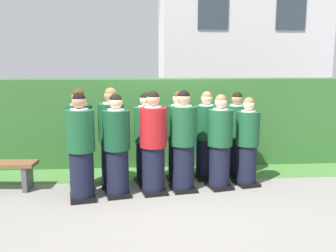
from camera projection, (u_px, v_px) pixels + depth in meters
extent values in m
plane|color=gray|center=(169.00, 191.00, 6.05)|extent=(60.00, 60.00, 0.00)
cylinder|color=black|center=(82.00, 175.00, 5.63)|extent=(0.37, 0.37, 0.77)
cube|color=black|center=(83.00, 197.00, 5.69)|extent=(0.47, 0.54, 0.05)
cylinder|color=#19512D|center=(80.00, 131.00, 5.51)|extent=(0.43, 0.43, 0.63)
cylinder|color=white|center=(79.00, 110.00, 5.46)|extent=(0.27, 0.27, 0.03)
cube|color=navy|center=(79.00, 120.00, 5.69)|extent=(0.04, 0.02, 0.28)
sphere|color=tan|center=(79.00, 101.00, 5.44)|extent=(0.22, 0.22, 0.22)
sphere|color=black|center=(79.00, 99.00, 5.43)|extent=(0.20, 0.20, 0.20)
cube|color=white|center=(80.00, 134.00, 5.79)|extent=(0.15, 0.04, 0.20)
cylinder|color=black|center=(117.00, 172.00, 5.81)|extent=(0.36, 0.36, 0.75)
cube|color=black|center=(118.00, 193.00, 5.87)|extent=(0.47, 0.54, 0.05)
cylinder|color=#144728|center=(116.00, 130.00, 5.69)|extent=(0.43, 0.43, 0.62)
cylinder|color=white|center=(116.00, 110.00, 5.64)|extent=(0.26, 0.26, 0.03)
cube|color=gold|center=(114.00, 120.00, 5.86)|extent=(0.04, 0.02, 0.27)
sphere|color=beige|center=(116.00, 102.00, 5.62)|extent=(0.21, 0.21, 0.21)
sphere|color=black|center=(116.00, 100.00, 5.61)|extent=(0.20, 0.20, 0.20)
cube|color=white|center=(114.00, 133.00, 5.97)|extent=(0.15, 0.04, 0.20)
cylinder|color=black|center=(153.00, 170.00, 5.93)|extent=(0.37, 0.37, 0.77)
cube|color=black|center=(154.00, 191.00, 5.99)|extent=(0.47, 0.54, 0.05)
cylinder|color=#AD191E|center=(153.00, 127.00, 5.81)|extent=(0.43, 0.43, 0.64)
cylinder|color=white|center=(153.00, 107.00, 5.75)|extent=(0.27, 0.27, 0.03)
cube|color=#236038|center=(150.00, 118.00, 5.98)|extent=(0.04, 0.02, 0.28)
sphere|color=tan|center=(153.00, 99.00, 5.73)|extent=(0.22, 0.22, 0.22)
sphere|color=black|center=(153.00, 97.00, 5.73)|extent=(0.20, 0.20, 0.20)
cube|color=white|center=(149.00, 130.00, 6.09)|extent=(0.15, 0.04, 0.20)
cylinder|color=black|center=(183.00, 167.00, 6.05)|extent=(0.37, 0.37, 0.77)
cube|color=black|center=(183.00, 188.00, 6.11)|extent=(0.46, 0.53, 0.05)
cylinder|color=#19512D|center=(183.00, 126.00, 5.93)|extent=(0.44, 0.44, 0.64)
cylinder|color=white|center=(184.00, 106.00, 5.88)|extent=(0.27, 0.27, 0.03)
cube|color=#236038|center=(180.00, 116.00, 6.11)|extent=(0.04, 0.02, 0.28)
sphere|color=tan|center=(184.00, 99.00, 5.86)|extent=(0.22, 0.22, 0.22)
sphere|color=black|center=(184.00, 96.00, 5.85)|extent=(0.20, 0.20, 0.20)
cube|color=white|center=(179.00, 129.00, 6.22)|extent=(0.15, 0.03, 0.20)
cylinder|color=black|center=(219.00, 167.00, 6.17)|extent=(0.35, 0.35, 0.73)
cube|color=black|center=(219.00, 186.00, 6.23)|extent=(0.46, 0.53, 0.05)
cylinder|color=#19512D|center=(220.00, 128.00, 6.05)|extent=(0.41, 0.41, 0.61)
cylinder|color=white|center=(221.00, 109.00, 6.00)|extent=(0.26, 0.26, 0.03)
cube|color=navy|center=(216.00, 119.00, 6.22)|extent=(0.04, 0.02, 0.27)
sphere|color=beige|center=(221.00, 102.00, 5.98)|extent=(0.21, 0.21, 0.21)
sphere|color=olive|center=(221.00, 100.00, 5.98)|extent=(0.19, 0.19, 0.19)
cube|color=white|center=(214.00, 130.00, 6.32)|extent=(0.15, 0.04, 0.20)
cylinder|color=black|center=(246.00, 165.00, 6.32)|extent=(0.34, 0.34, 0.70)
cube|color=black|center=(246.00, 183.00, 6.37)|extent=(0.44, 0.50, 0.05)
cylinder|color=#19512D|center=(248.00, 129.00, 6.21)|extent=(0.40, 0.40, 0.58)
cylinder|color=white|center=(248.00, 111.00, 6.16)|extent=(0.25, 0.25, 0.03)
cube|color=gold|center=(243.00, 120.00, 6.37)|extent=(0.04, 0.02, 0.26)
sphere|color=beige|center=(249.00, 105.00, 6.14)|extent=(0.20, 0.20, 0.20)
sphere|color=olive|center=(249.00, 103.00, 6.13)|extent=(0.18, 0.18, 0.18)
cylinder|color=black|center=(81.00, 165.00, 6.17)|extent=(0.37, 0.37, 0.78)
cube|color=black|center=(82.00, 186.00, 6.23)|extent=(0.49, 0.56, 0.05)
cylinder|color=#144728|center=(79.00, 124.00, 6.05)|extent=(0.44, 0.44, 0.64)
cylinder|color=white|center=(79.00, 105.00, 5.99)|extent=(0.27, 0.27, 0.03)
cube|color=#236038|center=(78.00, 115.00, 6.22)|extent=(0.04, 0.02, 0.28)
sphere|color=tan|center=(78.00, 97.00, 5.97)|extent=(0.22, 0.22, 0.22)
sphere|color=#472D19|center=(78.00, 95.00, 5.96)|extent=(0.20, 0.20, 0.20)
cylinder|color=black|center=(112.00, 163.00, 6.29)|extent=(0.37, 0.37, 0.78)
cube|color=black|center=(113.00, 183.00, 6.35)|extent=(0.46, 0.54, 0.05)
cylinder|color=#19512D|center=(111.00, 123.00, 6.17)|extent=(0.44, 0.44, 0.64)
cylinder|color=white|center=(111.00, 103.00, 6.11)|extent=(0.27, 0.27, 0.03)
cube|color=gold|center=(110.00, 113.00, 6.35)|extent=(0.04, 0.02, 0.28)
sphere|color=tan|center=(111.00, 96.00, 6.09)|extent=(0.22, 0.22, 0.22)
sphere|color=olive|center=(111.00, 94.00, 6.08)|extent=(0.20, 0.20, 0.20)
cylinder|color=black|center=(146.00, 162.00, 6.43)|extent=(0.35, 0.35, 0.74)
cube|color=black|center=(147.00, 181.00, 6.49)|extent=(0.47, 0.54, 0.05)
cylinder|color=#1E5B33|center=(146.00, 124.00, 6.32)|extent=(0.42, 0.42, 0.61)
cylinder|color=white|center=(146.00, 107.00, 6.27)|extent=(0.26, 0.26, 0.03)
cube|color=navy|center=(143.00, 116.00, 6.48)|extent=(0.04, 0.02, 0.27)
sphere|color=beige|center=(146.00, 100.00, 6.25)|extent=(0.21, 0.21, 0.21)
sphere|color=black|center=(146.00, 98.00, 6.24)|extent=(0.19, 0.19, 0.19)
cylinder|color=black|center=(178.00, 160.00, 6.55)|extent=(0.36, 0.36, 0.75)
cube|color=black|center=(178.00, 179.00, 6.61)|extent=(0.43, 0.51, 0.05)
cylinder|color=#144728|center=(179.00, 123.00, 6.44)|extent=(0.42, 0.42, 0.62)
cylinder|color=white|center=(179.00, 105.00, 6.38)|extent=(0.26, 0.26, 0.03)
cube|color=navy|center=(176.00, 115.00, 6.61)|extent=(0.04, 0.02, 0.27)
sphere|color=beige|center=(179.00, 99.00, 6.36)|extent=(0.21, 0.21, 0.21)
sphere|color=#472D19|center=(179.00, 96.00, 6.36)|extent=(0.19, 0.19, 0.19)
cube|color=white|center=(175.00, 126.00, 6.71)|extent=(0.15, 0.03, 0.20)
cylinder|color=black|center=(206.00, 159.00, 6.68)|extent=(0.35, 0.35, 0.74)
cube|color=black|center=(205.00, 177.00, 6.74)|extent=(0.41, 0.49, 0.05)
cylinder|color=#19512D|center=(206.00, 122.00, 6.56)|extent=(0.42, 0.42, 0.61)
cylinder|color=white|center=(207.00, 105.00, 6.51)|extent=(0.26, 0.26, 0.03)
cube|color=gold|center=(203.00, 114.00, 6.74)|extent=(0.04, 0.02, 0.27)
sphere|color=beige|center=(207.00, 99.00, 6.49)|extent=(0.21, 0.21, 0.21)
sphere|color=olive|center=(207.00, 97.00, 6.49)|extent=(0.19, 0.19, 0.19)
cylinder|color=black|center=(235.00, 157.00, 6.84)|extent=(0.35, 0.35, 0.73)
cube|color=black|center=(235.00, 174.00, 6.90)|extent=(0.46, 0.52, 0.05)
cylinder|color=#1E5B33|center=(236.00, 122.00, 6.73)|extent=(0.41, 0.41, 0.60)
cylinder|color=white|center=(237.00, 105.00, 6.68)|extent=(0.25, 0.25, 0.03)
cube|color=navy|center=(232.00, 114.00, 6.89)|extent=(0.04, 0.02, 0.26)
sphere|color=tan|center=(237.00, 99.00, 6.66)|extent=(0.21, 0.21, 0.21)
sphere|color=black|center=(237.00, 97.00, 6.65)|extent=(0.19, 0.19, 0.19)
cube|color=#33662D|center=(162.00, 121.00, 7.64)|extent=(9.88, 0.70, 1.78)
cube|color=silver|center=(237.00, 39.00, 12.39)|extent=(5.21, 3.15, 5.86)
cube|color=#2D3842|center=(213.00, 10.00, 10.61)|extent=(0.90, 0.04, 1.10)
cube|color=#2D3842|center=(291.00, 11.00, 10.79)|extent=(0.90, 0.04, 1.10)
cube|color=#4C4C51|center=(28.00, 178.00, 6.07)|extent=(0.10, 0.32, 0.42)
cube|color=#477A38|center=(165.00, 173.00, 7.00)|extent=(9.88, 0.90, 0.01)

